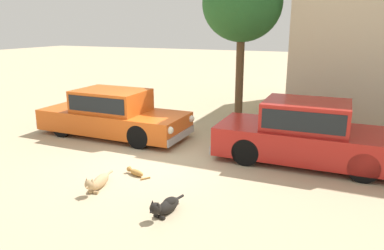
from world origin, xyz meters
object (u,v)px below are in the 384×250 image
object	(u,v)px
parked_sedan_second	(306,132)
stray_cat	(135,172)
stray_dog_tan	(166,206)
acacia_tree_left	(242,4)
parked_sedan_nearest	(113,113)
stray_dog_spotted	(98,182)

from	to	relation	value
parked_sedan_second	stray_cat	distance (m)	4.13
stray_dog_tan	acacia_tree_left	bearing A→B (deg)	-164.10
parked_sedan_nearest	stray_cat	bearing A→B (deg)	-46.33
parked_sedan_second	stray_dog_tan	xyz separation A→B (m)	(-1.87, -3.66, -0.57)
stray_dog_tan	stray_cat	bearing A→B (deg)	-121.78
parked_sedan_nearest	acacia_tree_left	distance (m)	5.31
stray_dog_spotted	acacia_tree_left	world-z (taller)	acacia_tree_left
stray_dog_spotted	stray_cat	xyz separation A→B (m)	(0.30, 0.92, -0.08)
stray_cat	acacia_tree_left	distance (m)	6.66
parked_sedan_second	acacia_tree_left	distance (m)	5.07
parked_sedan_nearest	stray_dog_spotted	size ratio (longest dim) A/B	4.23
stray_dog_tan	stray_dog_spotted	bearing A→B (deg)	-91.37
parked_sedan_nearest	stray_dog_tan	bearing A→B (deg)	-44.51
stray_dog_spotted	stray_dog_tan	xyz separation A→B (m)	(1.72, -0.34, 0.01)
acacia_tree_left	stray_dog_tan	bearing A→B (deg)	-83.93
parked_sedan_second	stray_cat	xyz separation A→B (m)	(-3.29, -2.40, -0.66)
parked_sedan_nearest	stray_dog_spotted	distance (m)	3.85
parked_sedan_second	stray_dog_spotted	size ratio (longest dim) A/B	4.05
stray_dog_tan	stray_cat	distance (m)	1.90
acacia_tree_left	stray_dog_spotted	bearing A→B (deg)	-98.99
acacia_tree_left	stray_cat	bearing A→B (deg)	-97.44
parked_sedan_second	stray_dog_tan	bearing A→B (deg)	-118.07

